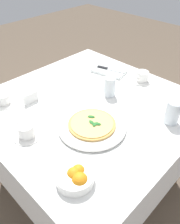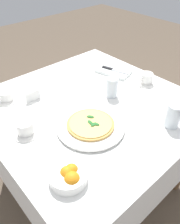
{
  "view_description": "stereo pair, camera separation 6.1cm",
  "coord_description": "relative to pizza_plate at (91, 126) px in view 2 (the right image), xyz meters",
  "views": [
    {
      "loc": [
        0.72,
        -0.72,
        1.48
      ],
      "look_at": [
        0.08,
        -0.06,
        0.76
      ],
      "focal_mm": 36.11,
      "sensor_mm": 36.0,
      "label": 1
    },
    {
      "loc": [
        0.76,
        -0.67,
        1.48
      ],
      "look_at": [
        0.08,
        -0.06,
        0.76
      ],
      "focal_mm": 36.11,
      "sensor_mm": 36.0,
      "label": 2
    }
  ],
  "objects": [
    {
      "name": "pizza",
      "position": [
        0.0,
        0.0,
        0.01
      ],
      "size": [
        0.23,
        0.23,
        0.02
      ],
      "color": "tan",
      "rests_on": "pizza_plate"
    },
    {
      "name": "water_glass_left_edge",
      "position": [
        -0.13,
        0.28,
        0.04
      ],
      "size": [
        0.07,
        0.07,
        0.12
      ],
      "color": "white",
      "rests_on": "dining_table"
    },
    {
      "name": "coffee_cup_right_edge",
      "position": [
        -0.08,
        0.54,
        0.02
      ],
      "size": [
        0.13,
        0.13,
        0.07
      ],
      "color": "white",
      "rests_on": "dining_table"
    },
    {
      "name": "ground_plane",
      "position": [
        -0.15,
        0.13,
        -0.75
      ],
      "size": [
        8.0,
        8.0,
        0.0
      ],
      "primitive_type": "plane",
      "color": "brown"
    },
    {
      "name": "water_glass_center_back",
      "position": [
        0.25,
        0.31,
        0.04
      ],
      "size": [
        0.07,
        0.07,
        0.12
      ],
      "color": "white",
      "rests_on": "dining_table"
    },
    {
      "name": "coffee_cup_far_left",
      "position": [
        -0.17,
        -0.26,
        0.02
      ],
      "size": [
        0.13,
        0.13,
        0.07
      ],
      "color": "white",
      "rests_on": "dining_table"
    },
    {
      "name": "dining_table",
      "position": [
        -0.15,
        0.13,
        -0.14
      ],
      "size": [
        1.09,
        1.09,
        0.74
      ],
      "color": "white",
      "rests_on": "ground_plane"
    },
    {
      "name": "menu_card",
      "position": [
        -0.38,
        -0.09,
        0.02
      ],
      "size": [
        0.01,
        0.09,
        0.06
      ],
      "rotation": [
        0.0,
        0.0,
        4.67
      ],
      "color": "white",
      "rests_on": "dining_table"
    },
    {
      "name": "coffee_cup_near_left",
      "position": [
        -0.49,
        -0.2,
        0.02
      ],
      "size": [
        0.13,
        0.13,
        0.06
      ],
      "color": "white",
      "rests_on": "dining_table"
    },
    {
      "name": "dinner_knife",
      "position": [
        -0.31,
        0.49,
        0.01
      ],
      "size": [
        0.19,
        0.08,
        0.01
      ],
      "rotation": [
        0.0,
        0.0,
        0.3
      ],
      "color": "silver",
      "rests_on": "napkin_folded"
    },
    {
      "name": "citrus_bowl",
      "position": [
        0.17,
        -0.26,
        0.02
      ],
      "size": [
        0.15,
        0.15,
        0.07
      ],
      "color": "white",
      "rests_on": "dining_table"
    },
    {
      "name": "napkin_folded",
      "position": [
        -0.31,
        0.49,
        -0.0
      ],
      "size": [
        0.25,
        0.18,
        0.02
      ],
      "rotation": [
        0.0,
        0.0,
        0.25
      ],
      "color": "white",
      "rests_on": "dining_table"
    },
    {
      "name": "pizza_plate",
      "position": [
        0.0,
        0.0,
        0.0
      ],
      "size": [
        0.33,
        0.33,
        0.02
      ],
      "color": "white",
      "rests_on": "dining_table"
    }
  ]
}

